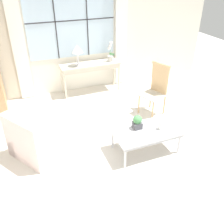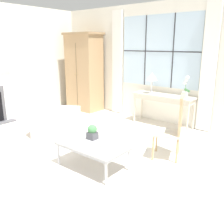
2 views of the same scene
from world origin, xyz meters
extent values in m
plane|color=silver|center=(0.00, 0.00, 0.00)|extent=(14.00, 14.00, 0.00)
cube|color=silver|center=(0.00, 3.03, 1.40)|extent=(7.20, 0.06, 2.80)
cube|color=silver|center=(0.00, 3.00, 1.69)|extent=(2.03, 0.01, 1.65)
cube|color=#2D2D33|center=(-0.36, 2.99, 1.69)|extent=(0.02, 0.02, 1.65)
cube|color=#2D2D33|center=(0.36, 2.99, 1.69)|extent=(0.02, 0.02, 1.65)
cube|color=#2D2D33|center=(0.00, 2.99, 1.69)|extent=(2.03, 0.02, 0.02)
cube|color=white|center=(-1.20, 2.95, 1.35)|extent=(0.30, 0.06, 2.67)
cube|color=white|center=(1.20, 2.95, 1.35)|extent=(0.30, 0.06, 2.67)
cube|color=beige|center=(0.32, 2.73, 0.72)|extent=(1.44, 0.41, 0.03)
cube|color=beige|center=(0.32, 2.73, 0.65)|extent=(1.39, 0.40, 0.10)
cylinder|color=beige|center=(-0.37, 2.57, 0.35)|extent=(0.04, 0.04, 0.70)
cylinder|color=beige|center=(1.00, 2.57, 0.35)|extent=(0.04, 0.04, 0.70)
cylinder|color=beige|center=(-0.37, 2.90, 0.35)|extent=(0.04, 0.04, 0.70)
cylinder|color=beige|center=(1.00, 2.90, 0.35)|extent=(0.04, 0.04, 0.70)
cylinder|color=silver|center=(0.02, 2.69, 0.74)|extent=(0.12, 0.12, 0.02)
cylinder|color=silver|center=(0.02, 2.69, 0.90)|extent=(0.04, 0.04, 0.29)
cone|color=white|center=(0.02, 2.69, 1.14)|extent=(0.25, 0.25, 0.18)
cylinder|color=#BCB7AD|center=(0.83, 2.73, 0.80)|extent=(0.14, 0.14, 0.13)
cylinder|color=#47844C|center=(0.83, 2.73, 1.03)|extent=(0.01, 0.01, 0.34)
cube|color=#47844C|center=(0.87, 2.73, 0.90)|extent=(0.13, 0.02, 0.08)
sphere|color=white|center=(0.80, 2.74, 1.05)|extent=(0.08, 0.08, 0.08)
sphere|color=white|center=(0.83, 2.74, 1.11)|extent=(0.08, 0.08, 0.08)
sphere|color=white|center=(0.85, 2.74, 1.18)|extent=(0.08, 0.08, 0.08)
cube|color=beige|center=(-1.14, 0.80, 0.19)|extent=(1.15, 1.13, 0.39)
cube|color=beige|center=(-1.43, 0.61, 0.59)|extent=(0.57, 0.76, 0.41)
cube|color=beige|center=(-1.31, 1.05, 0.26)|extent=(0.82, 0.63, 0.53)
cube|color=beige|center=(-0.98, 0.54, 0.26)|extent=(0.82, 0.63, 0.53)
cube|color=beige|center=(1.19, 1.23, 0.44)|extent=(0.57, 0.57, 0.03)
cube|color=tan|center=(1.38, 1.30, 0.74)|extent=(0.18, 0.39, 0.58)
cube|color=tan|center=(1.38, 1.30, 1.05)|extent=(0.19, 0.42, 0.05)
cylinder|color=tan|center=(1.08, 0.98, 0.21)|extent=(0.04, 0.04, 0.42)
cylinder|color=tan|center=(0.95, 1.34, 0.21)|extent=(0.04, 0.04, 0.42)
cylinder|color=tan|center=(1.44, 1.12, 0.21)|extent=(0.04, 0.04, 0.42)
cylinder|color=tan|center=(1.30, 1.47, 0.21)|extent=(0.04, 0.04, 0.42)
cube|color=#BCBCC1|center=(0.49, 0.17, 0.39)|extent=(1.09, 0.63, 0.03)
cube|color=#A0A0A4|center=(0.49, 0.17, 0.36)|extent=(1.07, 0.62, 0.04)
cylinder|color=#BCBCC1|center=(-0.01, -0.09, 0.19)|extent=(0.04, 0.04, 0.38)
cylinder|color=#BCBCC1|center=(0.98, -0.09, 0.19)|extent=(0.04, 0.04, 0.38)
cylinder|color=#BCBCC1|center=(-0.01, 0.44, 0.19)|extent=(0.04, 0.04, 0.38)
cylinder|color=#BCBCC1|center=(0.98, 0.44, 0.19)|extent=(0.04, 0.04, 0.38)
cube|color=#4C4C51|center=(0.37, 0.29, 0.47)|extent=(0.14, 0.14, 0.12)
sphere|color=#47844C|center=(0.37, 0.29, 0.57)|extent=(0.15, 0.15, 0.15)
cylinder|color=silver|center=(0.74, 0.13, 0.41)|extent=(0.12, 0.12, 0.01)
cylinder|color=silver|center=(0.74, 0.13, 0.48)|extent=(0.09, 0.09, 0.13)
cylinder|color=black|center=(0.74, 0.13, 0.56)|extent=(0.00, 0.00, 0.01)
camera|label=1|loc=(-1.28, -2.78, 2.79)|focal=40.00mm
camera|label=2|loc=(2.95, -2.38, 1.86)|focal=40.00mm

